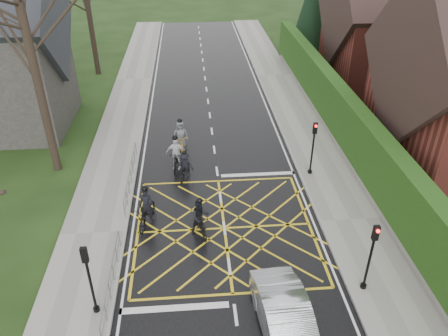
{
  "coord_description": "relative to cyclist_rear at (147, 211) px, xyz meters",
  "views": [
    {
      "loc": [
        -1.31,
        -15.77,
        13.09
      ],
      "look_at": [
        0.25,
        3.23,
        1.3
      ],
      "focal_mm": 35.0,
      "sensor_mm": 36.0,
      "label": 1
    }
  ],
  "objects": [
    {
      "name": "cyclist_lead",
      "position": [
        1.55,
        7.03,
        0.04
      ],
      "size": [
        0.99,
        2.17,
        2.03
      ],
      "rotation": [
        0.0,
        0.0,
        0.13
      ],
      "color": "orange",
      "rests_on": "ground"
    },
    {
      "name": "sidewalk_left",
      "position": [
        -2.43,
        -0.7,
        -0.59
      ],
      "size": [
        3.0,
        80.0,
        0.15
      ],
      "primitive_type": "cube",
      "color": "gray",
      "rests_on": "ground"
    },
    {
      "name": "traffic_light_sw",
      "position": [
        -1.53,
        -5.2,
        0.99
      ],
      "size": [
        0.24,
        0.31,
        3.21
      ],
      "color": "black",
      "rests_on": "ground"
    },
    {
      "name": "cyclist_back",
      "position": [
        2.46,
        -0.91,
        0.05
      ],
      "size": [
        1.0,
        1.97,
        1.9
      ],
      "rotation": [
        0.0,
        0.0,
        0.26
      ],
      "color": "black",
      "rests_on": "ground"
    },
    {
      "name": "road",
      "position": [
        3.57,
        -0.7,
        -0.66
      ],
      "size": [
        9.0,
        80.0,
        0.01
      ],
      "primitive_type": "cube",
      "color": "black",
      "rests_on": "ground"
    },
    {
      "name": "cyclist_mid",
      "position": [
        1.79,
        3.86,
        -0.07
      ],
      "size": [
        1.09,
        1.78,
        1.64
      ],
      "rotation": [
        0.0,
        0.0,
        -0.29
      ],
      "color": "black",
      "rests_on": "ground"
    },
    {
      "name": "sidewalk_right",
      "position": [
        9.57,
        -0.7,
        -0.59
      ],
      "size": [
        3.0,
        80.0,
        0.15
      ],
      "primitive_type": "cube",
      "color": "gray",
      "rests_on": "ground"
    },
    {
      "name": "stone_wall",
      "position": [
        11.32,
        5.3,
        -0.32
      ],
      "size": [
        0.5,
        38.0,
        0.7
      ],
      "primitive_type": "cube",
      "color": "slate",
      "rests_on": "ground"
    },
    {
      "name": "car",
      "position": [
        5.21,
        -6.76,
        0.1
      ],
      "size": [
        2.02,
        4.78,
        1.53
      ],
      "primitive_type": "imported",
      "rotation": [
        0.0,
        0.0,
        0.09
      ],
      "color": "silver",
      "rests_on": "ground"
    },
    {
      "name": "traffic_light_se",
      "position": [
        8.67,
        -4.91,
        0.99
      ],
      "size": [
        0.24,
        0.31,
        3.21
      ],
      "rotation": [
        0.0,
        0.0,
        3.14
      ],
      "color": "black",
      "rests_on": "ground"
    },
    {
      "name": "traffic_light_ne",
      "position": [
        8.67,
        3.49,
        0.99
      ],
      "size": [
        0.24,
        0.31,
        3.21
      ],
      "rotation": [
        0.0,
        0.0,
        3.14
      ],
      "color": "black",
      "rests_on": "ground"
    },
    {
      "name": "tree_near",
      "position": [
        -5.43,
        5.3,
        7.25
      ],
      "size": [
        9.24,
        9.24,
        11.44
      ],
      "color": "black",
      "rests_on": "ground"
    },
    {
      "name": "hedge",
      "position": [
        11.32,
        5.3,
        1.43
      ],
      "size": [
        0.9,
        38.0,
        2.8
      ],
      "primitive_type": "cube",
      "color": "black",
      "rests_on": "stone_wall"
    },
    {
      "name": "cyclist_front",
      "position": [
        1.31,
        4.78,
        0.11
      ],
      "size": [
        1.17,
        2.15,
        2.1
      ],
      "rotation": [
        0.0,
        0.0,
        -0.11
      ],
      "color": "black",
      "rests_on": "ground"
    },
    {
      "name": "conifer",
      "position": [
        14.32,
        25.3,
        4.33
      ],
      "size": [
        4.6,
        4.6,
        10.0
      ],
      "color": "black",
      "rests_on": "ground"
    },
    {
      "name": "cyclist_rear",
      "position": [
        0.0,
        0.0,
        0.0
      ],
      "size": [
        1.24,
        2.23,
        2.05
      ],
      "rotation": [
        0.0,
        0.0,
        -0.25
      ],
      "color": "black",
      "rests_on": "ground"
    },
    {
      "name": "ground",
      "position": [
        3.57,
        -0.7,
        -0.67
      ],
      "size": [
        120.0,
        120.0,
        0.0
      ],
      "primitive_type": "plane",
      "color": "black",
      "rests_on": "ground"
    },
    {
      "name": "railing_south",
      "position": [
        -1.08,
        -4.2,
        0.11
      ],
      "size": [
        0.05,
        5.04,
        1.03
      ],
      "color": "slate",
      "rests_on": "ground"
    },
    {
      "name": "railing_north",
      "position": [
        -1.08,
        3.3,
        0.12
      ],
      "size": [
        0.05,
        6.04,
        1.03
      ],
      "color": "slate",
      "rests_on": "ground"
    },
    {
      "name": "house_far",
      "position": [
        18.32,
        17.3,
        3.69
      ],
      "size": [
        9.8,
        8.8,
        10.3
      ],
      "color": "maroon",
      "rests_on": "ground"
    }
  ]
}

